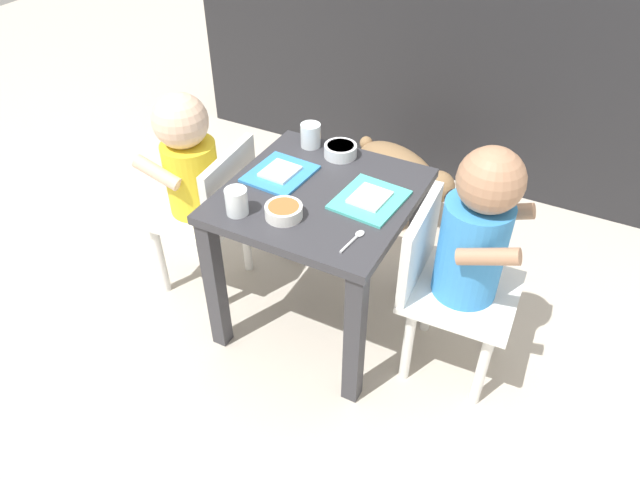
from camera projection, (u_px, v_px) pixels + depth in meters
name	position (u px, v px, depth m)	size (l,w,h in m)	color
ground_plane	(320.00, 316.00, 1.83)	(7.00, 7.00, 0.00)	beige
kitchen_cabinet_back	(451.00, 45.00, 2.29)	(2.14, 0.33, 0.99)	#232326
dining_table	(320.00, 221.00, 1.59)	(0.49, 0.50, 0.47)	#333338
seated_child_left	(194.00, 171.00, 1.69)	(0.30, 0.30, 0.67)	white
seated_child_right	(469.00, 242.00, 1.41)	(0.29, 0.29, 0.71)	white
dog	(401.00, 173.00, 2.14)	(0.46, 0.34, 0.28)	olive
food_tray_left	(280.00, 173.00, 1.59)	(0.17, 0.19, 0.02)	#388CD8
food_tray_right	(370.00, 199.00, 1.50)	(0.17, 0.20, 0.02)	#4CC6BC
water_cup_left	(237.00, 203.00, 1.44)	(0.06, 0.06, 0.07)	white
water_cup_right	(311.00, 137.00, 1.70)	(0.06, 0.06, 0.07)	white
cereal_bowl_right_side	(340.00, 150.00, 1.66)	(0.09, 0.09, 0.04)	white
veggie_bowl_far	(284.00, 211.00, 1.44)	(0.09, 0.09, 0.03)	white
spoon_by_left_tray	(354.00, 239.00, 1.37)	(0.03, 0.10, 0.01)	silver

